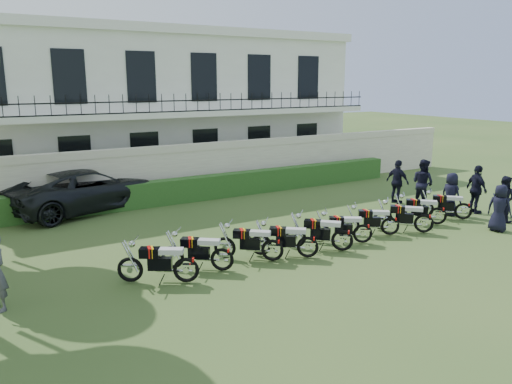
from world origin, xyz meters
TOP-DOWN VIEW (x-y plane):
  - ground at (0.00, 0.00)m, footprint 100.00×100.00m
  - perimeter_wall at (0.00, 8.00)m, footprint 30.00×0.35m
  - hedge at (1.00, 7.20)m, footprint 18.00×0.60m
  - building at (0.00, 13.96)m, footprint 20.40×9.60m
  - motorcycle_0 at (-4.10, -0.84)m, footprint 1.80×1.16m
  - motorcycle_1 at (-2.98, -0.59)m, footprint 1.60×1.30m
  - motorcycle_2 at (-1.44, -0.65)m, footprint 1.59×1.33m
  - motorcycle_3 at (-0.43, -0.92)m, footprint 1.58×1.31m
  - motorcycle_4 at (0.77, -0.99)m, footprint 1.53×1.48m
  - motorcycle_5 at (1.81, -0.74)m, footprint 1.62×1.12m
  - motorcycle_6 at (3.14, -0.57)m, footprint 1.58×1.15m
  - motorcycle_7 at (4.28, -0.95)m, footprint 1.47×1.46m
  - motorcycle_8 at (5.46, -0.53)m, footprint 1.50×1.39m
  - motorcycle_9 at (6.80, -0.56)m, footprint 1.45×1.40m
  - suv at (-4.58, 7.85)m, footprint 6.46×4.34m
  - officer_0 at (6.64, -2.03)m, footprint 0.70×0.89m
  - officer_1 at (7.88, -1.35)m, footprint 0.73×0.89m
  - officer_2 at (8.04, -0.14)m, footprint 0.75×1.17m
  - officer_3 at (6.96, 0.16)m, footprint 0.55×0.81m
  - officer_4 at (7.09, 1.62)m, footprint 0.76×0.96m
  - officer_5 at (6.64, 2.52)m, footprint 0.57×1.10m

SIDE VIEW (x-z plane):
  - ground at x=0.00m, z-range 0.00..0.00m
  - motorcycle_6 at x=3.14m, z-range -0.04..0.98m
  - motorcycle_5 at x=1.81m, z-range -0.04..0.99m
  - motorcycle_9 at x=6.80m, z-range -0.04..1.01m
  - motorcycle_8 at x=5.46m, z-range -0.04..1.02m
  - motorcycle_3 at x=-0.43m, z-range -0.04..1.03m
  - motorcycle_1 at x=-2.98m, z-range -0.04..1.03m
  - motorcycle_7 at x=4.28m, z-range -0.04..1.04m
  - motorcycle_2 at x=-1.44m, z-range -0.04..1.04m
  - hedge at x=1.00m, z-range 0.00..1.00m
  - motorcycle_4 at x=0.77m, z-range -0.04..1.07m
  - motorcycle_0 at x=-4.10m, z-range -0.04..1.07m
  - officer_0 at x=6.64m, z-range 0.00..1.60m
  - officer_3 at x=6.96m, z-range 0.00..1.62m
  - suv at x=-4.58m, z-range 0.00..1.65m
  - officer_1 at x=7.88m, z-range 0.00..1.66m
  - officer_5 at x=6.64m, z-range 0.00..1.80m
  - officer_2 at x=8.04m, z-range 0.00..1.85m
  - officer_4 at x=7.09m, z-range 0.00..1.92m
  - perimeter_wall at x=0.00m, z-range 0.02..2.32m
  - building at x=0.00m, z-range 0.01..7.41m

